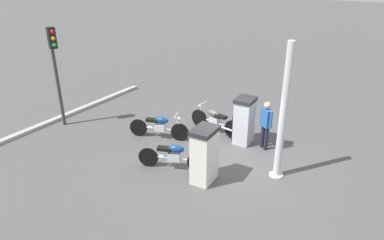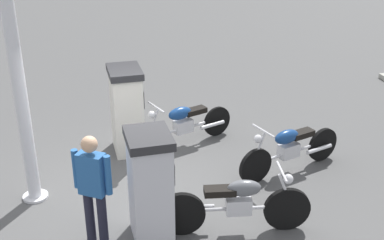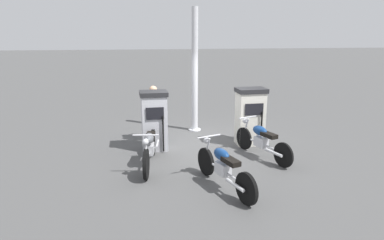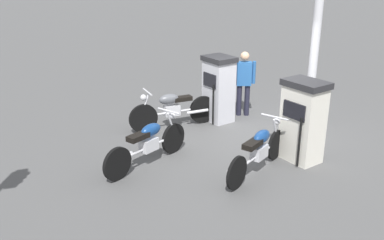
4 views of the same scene
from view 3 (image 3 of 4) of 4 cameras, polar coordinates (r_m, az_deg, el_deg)
The scene contains 8 objects.
ground_plane at distance 9.45m, azimuth 1.87°, elevation -4.46°, with size 120.00×120.00×0.00m, color #4C4C4C.
fuel_pump_near at distance 9.02m, azimuth -6.44°, elevation -0.07°, with size 0.63×0.74×1.60m.
fuel_pump_far at distance 9.54m, azimuth 9.89°, elevation 0.64°, with size 0.63×0.83×1.61m.
motorcycle_near_pump at distance 7.98m, azimuth -7.21°, elevation -4.66°, with size 2.17×0.66×0.98m.
motorcycle_far_pump at distance 8.66m, azimuth 11.76°, elevation -3.27°, with size 1.98×0.86×0.94m.
motorcycle_extra at distance 6.87m, azimuth 5.37°, elevation -7.93°, with size 2.06×0.82×0.95m.
attendant_person at distance 9.73m, azimuth -6.53°, elevation 1.75°, with size 0.52×0.39×1.64m.
canopy_support_pole at distance 10.61m, azimuth 0.47°, elevation 7.94°, with size 0.40×0.40×3.87m.
Camera 3 is at (8.75, -1.80, 3.07)m, focal length 31.30 mm.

